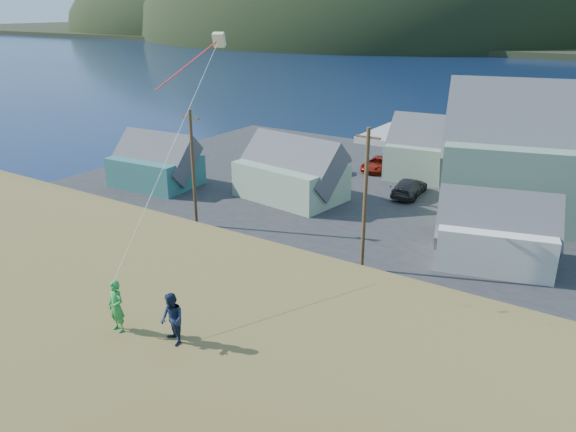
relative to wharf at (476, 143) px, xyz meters
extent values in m
plane|color=#0A1638|center=(6.00, -40.00, -0.45)|extent=(900.00, 900.00, 0.00)
cube|color=#4C3D19|center=(6.00, -42.00, -0.40)|extent=(110.00, 8.00, 0.10)
cube|color=#28282B|center=(6.00, -23.00, -0.39)|extent=(72.00, 36.00, 0.12)
cube|color=gray|center=(0.00, 0.00, 0.00)|extent=(26.00, 14.00, 0.90)
ellipsoid|color=black|center=(-214.00, 240.00, 1.55)|extent=(240.00, 216.00, 108.00)
ellipsoid|color=black|center=(-114.00, 220.00, 1.55)|extent=(260.00, 234.00, 143.00)
cube|color=#2F6B6F|center=(-20.64, -32.76, 1.06)|extent=(7.81, 6.11, 2.77)
cube|color=#47474C|center=(-20.64, -32.76, 3.18)|extent=(8.29, 5.99, 5.39)
cube|color=gray|center=(-8.02, -28.95, 1.23)|extent=(9.45, 6.93, 3.12)
cube|color=#47474C|center=(-8.02, -28.95, 3.57)|extent=(9.92, 6.81, 5.66)
cube|color=silver|center=(10.39, -32.86, 1.08)|extent=(8.11, 6.69, 2.82)
cube|color=#47474C|center=(10.39, -32.86, 3.19)|extent=(8.58, 6.76, 4.98)
cube|color=gray|center=(1.44, -15.95, 1.38)|extent=(11.34, 7.60, 3.42)
cube|color=#47474C|center=(1.44, -15.95, 4.05)|extent=(11.83, 7.56, 6.31)
cylinder|color=#47331E|center=(-10.53, -38.50, 4.14)|extent=(0.24, 0.24, 8.95)
cylinder|color=#47331E|center=(3.62, -38.50, 4.29)|extent=(0.24, 0.24, 9.25)
imported|color=slate|center=(-12.09, -16.57, 0.43)|extent=(2.19, 4.79, 1.52)
imported|color=black|center=(1.13, -16.62, 0.40)|extent=(2.17, 4.43, 1.46)
imported|color=navy|center=(6.08, -22.32, 0.42)|extent=(2.31, 4.60, 1.50)
imported|color=#B6B6B6|center=(-1.43, -14.96, 0.38)|extent=(2.37, 5.03, 1.42)
imported|color=#AEAEB3|center=(-8.94, -21.02, 0.33)|extent=(1.92, 4.15, 1.32)
imported|color=maroon|center=(-5.32, -16.69, 0.35)|extent=(2.39, 4.98, 1.37)
imported|color=#344284|center=(7.01, -15.64, 0.32)|extent=(1.50, 4.01, 1.31)
imported|color=black|center=(0.47, -22.69, 0.45)|extent=(2.59, 5.50, 1.55)
imported|color=green|center=(5.69, -59.29, 7.54)|extent=(0.60, 0.42, 1.57)
imported|color=#16223E|center=(7.49, -58.89, 7.51)|extent=(0.91, 0.82, 1.52)
cube|color=beige|center=(2.49, -50.44, 14.34)|extent=(0.57, 0.55, 0.60)
cylinder|color=#E03A42|center=(1.89, -51.69, 13.44)|extent=(0.06, 0.06, 3.31)
cylinder|color=white|center=(4.09, -54.87, 11.33)|extent=(0.02, 0.02, 11.17)
camera|label=1|loc=(17.55, -68.40, 15.62)|focal=35.00mm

